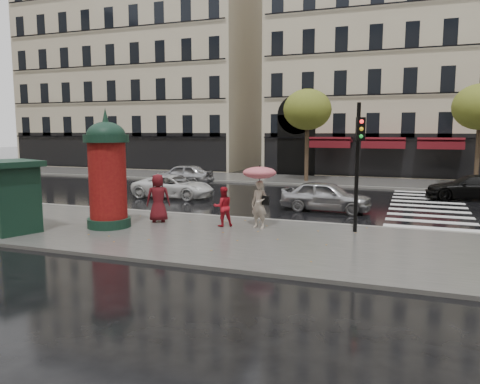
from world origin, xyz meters
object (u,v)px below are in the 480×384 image
at_px(newsstand, 10,195).
at_px(car_black, 471,187).
at_px(woman_umbrella, 259,187).
at_px(woman_red, 223,207).
at_px(traffic_light, 358,155).
at_px(morris_column, 107,171).
at_px(car_far_silver, 182,174).
at_px(car_white, 173,187).
at_px(car_silver, 326,196).
at_px(man_burgundy, 158,198).

distance_m(newsstand, car_black, 22.48).
xyz_separation_m(woman_umbrella, car_black, (8.30, 11.60, -1.01)).
height_order(woman_red, traffic_light, traffic_light).
xyz_separation_m(morris_column, traffic_light, (8.86, 2.28, 0.65)).
distance_m(woman_red, traffic_light, 5.31).
height_order(morris_column, car_far_silver, morris_column).
distance_m(newsstand, car_white, 10.37).
relative_size(traffic_light, car_black, 0.99).
height_order(car_black, car_far_silver, car_far_silver).
relative_size(newsstand, car_white, 0.58).
distance_m(car_white, car_black, 16.26).
xyz_separation_m(traffic_light, car_white, (-10.63, 6.06, -2.27)).
bearing_deg(car_silver, traffic_light, -154.73).
distance_m(woman_red, car_white, 8.87).
distance_m(man_burgundy, newsstand, 5.31).
distance_m(woman_umbrella, woman_red, 1.62).
height_order(woman_red, morris_column, morris_column).
bearing_deg(morris_column, car_black, 44.28).
relative_size(woman_umbrella, car_white, 0.52).
height_order(newsstand, car_black, newsstand).
relative_size(man_burgundy, car_far_silver, 0.45).
xyz_separation_m(morris_column, car_far_silver, (-4.15, 13.95, -1.52)).
bearing_deg(traffic_light, newsstand, -159.95).
height_order(man_burgundy, car_far_silver, man_burgundy).
height_order(woman_red, newsstand, newsstand).
bearing_deg(car_silver, car_white, 84.32).
bearing_deg(car_black, morris_column, -52.18).
xyz_separation_m(newsstand, car_black, (16.44, 15.31, -0.76)).
height_order(woman_red, man_burgundy, man_burgundy).
distance_m(man_burgundy, car_silver, 7.91).
height_order(woman_umbrella, morris_column, morris_column).
xyz_separation_m(woman_red, car_white, (-5.77, 6.73, -0.24)).
height_order(woman_red, car_white, woman_red).
bearing_deg(man_burgundy, traffic_light, 156.02).
bearing_deg(woman_umbrella, woman_red, -174.05).
bearing_deg(woman_red, woman_umbrella, 150.23).
bearing_deg(man_burgundy, car_silver, -165.97).
relative_size(car_white, car_far_silver, 1.06).
xyz_separation_m(newsstand, car_far_silver, (-1.41, 15.91, -0.71)).
distance_m(man_burgundy, car_black, 17.18).
relative_size(woman_umbrella, newsstand, 0.91).
bearing_deg(woman_red, car_far_silver, -92.29).
bearing_deg(traffic_light, woman_umbrella, -171.30).
distance_m(traffic_light, newsstand, 12.44).
distance_m(woman_umbrella, car_silver, 5.54).
distance_m(morris_column, newsstand, 3.47).
distance_m(woman_umbrella, man_burgundy, 4.19).
xyz_separation_m(woman_umbrella, traffic_light, (3.46, 0.53, 1.22)).
bearing_deg(woman_red, traffic_light, 152.20).
bearing_deg(morris_column, car_white, 102.01).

